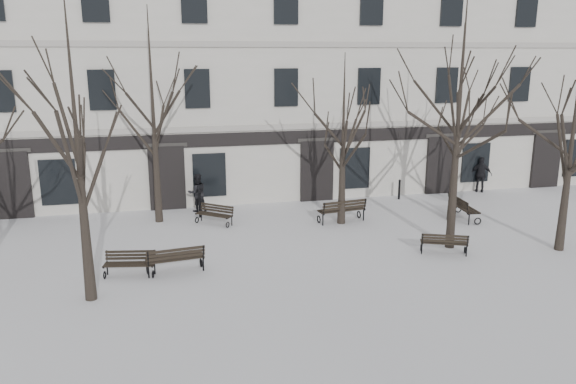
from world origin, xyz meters
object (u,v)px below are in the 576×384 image
object	(u,v)px
bench_4	(342,210)
bench_5	(462,207)
bench_0	(130,263)
tree_3	(575,113)
bench_2	(444,242)
tree_1	(75,116)
bench_3	(215,214)
bench_1	(175,258)
tree_2	(461,90)

from	to	relation	value
bench_4	bench_5	xyz separation A→B (m)	(5.18, -0.66, -0.02)
bench_0	bench_4	bearing A→B (deg)	36.04
bench_4	bench_5	bearing A→B (deg)	163.85
tree_3	bench_2	size ratio (longest dim) A/B	4.69
tree_3	bench_2	distance (m)	6.25
tree_1	bench_3	world-z (taller)	tree_1
bench_1	bench_3	size ratio (longest dim) A/B	1.21
tree_2	bench_2	bearing A→B (deg)	-132.12
bench_1	bench_0	bearing A→B (deg)	-11.32
tree_2	bench_4	xyz separation A→B (m)	(-2.87, 3.86, -5.13)
tree_2	bench_4	size ratio (longest dim) A/B	4.35
bench_1	bench_2	xyz separation A→B (m)	(9.29, -0.34, -0.06)
tree_1	bench_3	xyz separation A→B (m)	(4.23, 6.58, -4.86)
tree_2	bench_2	size ratio (longest dim) A/B	5.38
bench_1	tree_1	bearing A→B (deg)	23.35
bench_0	bench_2	world-z (taller)	bench_2
tree_1	bench_0	bearing A→B (deg)	56.50
tree_1	bench_4	bearing A→B (deg)	30.75
bench_1	bench_3	distance (m)	5.41
bench_0	bench_1	bearing A→B (deg)	6.50
tree_2	bench_5	world-z (taller)	tree_2
tree_1	tree_3	world-z (taller)	tree_1
bench_1	tree_2	bearing A→B (deg)	174.25
bench_0	bench_2	distance (m)	10.72
bench_1	bench_5	xyz separation A→B (m)	(12.19, 3.50, 0.03)
bench_4	bench_2	bearing A→B (deg)	107.97
tree_1	tree_2	bearing A→B (deg)	8.19
tree_2	bench_5	distance (m)	6.48
tree_2	tree_3	xyz separation A→B (m)	(3.73, -1.14, -0.74)
bench_5	bench_4	bearing A→B (deg)	87.38
tree_1	bench_2	distance (m)	12.76
bench_0	bench_4	xyz separation A→B (m)	(8.43, 4.07, 0.11)
tree_3	bench_5	world-z (taller)	tree_3
bench_1	bench_4	world-z (taller)	bench_4
bench_5	tree_1	bearing A→B (deg)	113.41
bench_5	tree_2	bearing A→B (deg)	148.76
bench_4	bench_1	bearing A→B (deg)	21.83
tree_2	bench_3	size ratio (longest dim) A/B	5.77
tree_1	bench_5	size ratio (longest dim) A/B	4.24
bench_0	bench_5	bearing A→B (deg)	24.34
tree_2	bench_2	world-z (taller)	tree_2
bench_0	tree_3	bearing A→B (deg)	6.75
bench_1	bench_4	bearing A→B (deg)	-156.83
tree_1	tree_2	distance (m)	12.47
bench_0	bench_4	size ratio (longest dim) A/B	0.80
tree_3	bench_0	size ratio (longest dim) A/B	4.75
tree_3	bench_1	world-z (taller)	tree_3
tree_1	bench_0	distance (m)	5.21
bench_0	bench_3	xyz separation A→B (m)	(3.20, 5.02, -0.00)
tree_3	bench_1	distance (m)	14.33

